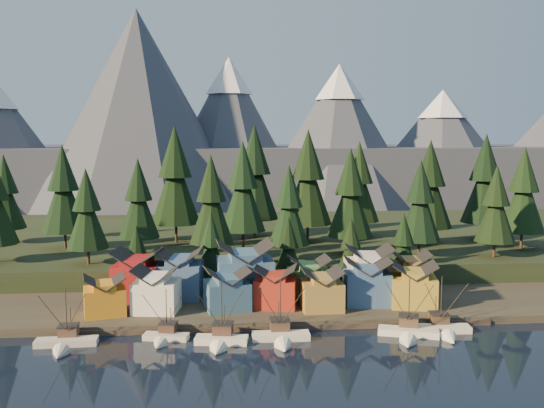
{
  "coord_description": "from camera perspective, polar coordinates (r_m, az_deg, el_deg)",
  "views": [
    {
      "loc": [
        -10.13,
        -90.92,
        34.87
      ],
      "look_at": [
        0.48,
        30.0,
        21.4
      ],
      "focal_mm": 40.0,
      "sensor_mm": 36.0,
      "label": 1
    }
  ],
  "objects": [
    {
      "name": "tree_hill_17",
      "position": [
        168.78,
        22.59,
        0.95
      ],
      "size": [
        11.37,
        11.37,
        26.49
      ],
      "color": "#332319",
      "rests_on": "hillside"
    },
    {
      "name": "shore_strip",
      "position": [
        135.67,
        -0.58,
        -8.24
      ],
      "size": [
        400.0,
        50.0,
        1.5
      ],
      "primitive_type": "cube",
      "color": "#322E24",
      "rests_on": "ground"
    },
    {
      "name": "tree_hill_10",
      "position": [
        176.1,
        8.18,
        1.81
      ],
      "size": [
        11.92,
        11.92,
        27.78
      ],
      "color": "#332319",
      "rests_on": "hillside"
    },
    {
      "name": "tree_hill_2",
      "position": [
        143.09,
        -17.03,
        -0.71
      ],
      "size": [
        9.45,
        9.45,
        22.0
      ],
      "color": "#332319",
      "rests_on": "hillside"
    },
    {
      "name": "tree_hill_16",
      "position": [
        179.23,
        -23.83,
        0.81
      ],
      "size": [
        10.46,
        10.46,
        24.36
      ],
      "color": "#332319",
      "rests_on": "hillside"
    },
    {
      "name": "house_front_4",
      "position": [
        119.08,
        4.69,
        -7.89
      ],
      "size": [
        7.82,
        8.43,
        7.93
      ],
      "rotation": [
        0.0,
        0.0,
        0.01
      ],
      "color": "olive",
      "rests_on": "shore_strip"
    },
    {
      "name": "tree_hill_15",
      "position": [
        173.56,
        -1.66,
        2.68
      ],
      "size": [
        14.01,
        14.01,
        32.63
      ],
      "color": "#332319",
      "rests_on": "hillside"
    },
    {
      "name": "house_back_0",
      "position": [
        128.91,
        -12.53,
        -6.36
      ],
      "size": [
        10.45,
        10.12,
        10.27
      ],
      "rotation": [
        0.0,
        0.0,
        -0.12
      ],
      "color": "maroon",
      "rests_on": "shore_strip"
    },
    {
      "name": "hillside",
      "position": [
        183.98,
        -1.79,
        -3.65
      ],
      "size": [
        420.0,
        100.0,
        6.0
      ],
      "primitive_type": "cube",
      "color": "black",
      "rests_on": "ground"
    },
    {
      "name": "house_back_2",
      "position": [
        125.75,
        -2.58,
        -6.13
      ],
      "size": [
        11.9,
        11.05,
        11.89
      ],
      "rotation": [
        0.0,
        0.0,
        0.07
      ],
      "color": "#385D85",
      "rests_on": "shore_strip"
    },
    {
      "name": "tree_shore_4",
      "position": [
        139.36,
        12.26,
        -3.87
      ],
      "size": [
        7.1,
        7.1,
        16.55
      ],
      "color": "#332319",
      "rests_on": "shore_strip"
    },
    {
      "name": "ground",
      "position": [
        97.9,
        1.3,
        -14.54
      ],
      "size": [
        500.0,
        500.0,
        0.0
      ],
      "primitive_type": "plane",
      "color": "black",
      "rests_on": "ground"
    },
    {
      "name": "tree_hill_4",
      "position": [
        166.73,
        -9.09,
        2.35
      ],
      "size": [
        13.76,
        13.76,
        32.06
      ],
      "color": "#332319",
      "rests_on": "hillside"
    },
    {
      "name": "tree_shore_1",
      "position": [
        133.1,
        -5.75,
        -4.08
      ],
      "size": [
        7.39,
        7.39,
        17.22
      ],
      "color": "#332319",
      "rests_on": "shore_strip"
    },
    {
      "name": "house_back_3",
      "position": [
        127.58,
        3.48,
        -6.78
      ],
      "size": [
        8.57,
        7.68,
        8.49
      ],
      "rotation": [
        0.0,
        0.0,
        0.03
      ],
      "color": "#4B8749",
      "rests_on": "shore_strip"
    },
    {
      "name": "tree_hill_12",
      "position": [
        167.19,
        14.62,
        1.51
      ],
      "size": [
        12.11,
        12.11,
        28.22
      ],
      "color": "#332319",
      "rests_on": "hillside"
    },
    {
      "name": "tree_shore_2",
      "position": [
        134.05,
        1.55,
        -4.22
      ],
      "size": [
        6.94,
        6.94,
        16.16
      ],
      "color": "#332319",
      "rests_on": "shore_strip"
    },
    {
      "name": "house_back_1",
      "position": [
        128.29,
        -8.66,
        -6.37
      ],
      "size": [
        9.81,
        9.91,
        10.17
      ],
      "rotation": [
        0.0,
        0.0,
        -0.09
      ],
      "color": "#395786",
      "rests_on": "shore_strip"
    },
    {
      "name": "boat_5",
      "position": [
        110.24,
        12.73,
        -11.1
      ],
      "size": [
        11.21,
        11.64,
        11.71
      ],
      "rotation": [
        0.0,
        0.0,
        -0.32
      ],
      "color": "white",
      "rests_on": "ground"
    },
    {
      "name": "dock",
      "position": [
        113.23,
        0.36,
        -11.34
      ],
      "size": [
        80.0,
        4.0,
        1.0
      ],
      "primitive_type": "cube",
      "color": "#463B32",
      "rests_on": "ground"
    },
    {
      "name": "boat_1",
      "position": [
        107.46,
        -10.1,
        -11.62
      ],
      "size": [
        8.3,
        8.77,
        9.86
      ],
      "rotation": [
        0.0,
        0.0,
        -0.21
      ],
      "color": "beige",
      "rests_on": "ground"
    },
    {
      "name": "tree_shore_3",
      "position": [
        136.39,
        7.42,
        -4.21
      ],
      "size": [
        6.73,
        6.73,
        15.67
      ],
      "color": "#332319",
      "rests_on": "shore_strip"
    },
    {
      "name": "tree_hill_3",
      "position": [
        153.04,
        -12.45,
        0.22
      ],
      "size": [
        10.2,
        10.2,
        23.75
      ],
      "color": "#332319",
      "rests_on": "hillside"
    },
    {
      "name": "boat_2",
      "position": [
        104.15,
        -4.87,
        -11.93
      ],
      "size": [
        9.5,
        10.09,
        11.53
      ],
      "rotation": [
        0.0,
        0.0,
        -0.15
      ],
      "color": "white",
      "rests_on": "ground"
    },
    {
      "name": "house_front_5",
      "position": [
        123.43,
        8.94,
        -7.1
      ],
      "size": [
        9.48,
        8.75,
        9.27
      ],
      "rotation": [
        0.0,
        0.0,
        -0.09
      ],
      "color": "#375583",
      "rests_on": "shore_strip"
    },
    {
      "name": "house_front_1",
      "position": [
        119.15,
        -10.84,
        -7.8
      ],
      "size": [
        9.34,
        9.06,
        8.6
      ],
      "rotation": [
        0.0,
        0.0,
        -0.14
      ],
      "color": "white",
      "rests_on": "shore_strip"
    },
    {
      "name": "house_front_6",
      "position": [
        123.88,
        13.17,
        -7.29
      ],
      "size": [
        10.17,
        9.8,
        8.68
      ],
      "rotation": [
        0.0,
        0.0,
        -0.21
      ],
      "color": "#AD8D2C",
      "rests_on": "shore_strip"
    },
    {
      "name": "tree_hill_13",
      "position": [
        154.75,
        20.32,
        -0.24
      ],
      "size": [
        9.6,
        9.6,
        22.37
      ],
      "color": "#332319",
      "rests_on": "hillside"
    },
    {
      "name": "tree_hill_11",
      "position": [
        149.76,
        13.76,
        0.02
      ],
      "size": [
        10.12,
        10.12,
        23.57
      ],
      "color": "#332319",
      "rests_on": "hillside"
    },
    {
      "name": "tree_hill_6",
      "position": [
        156.62,
        -2.75,
        1.36
      ],
      "size": [
        12.04,
        12.04,
        28.04
      ],
      "color": "#332319",
      "rests_on": "hillside"
    },
    {
      "name": "tree_shore_0",
      "position": [
        134.55,
        -12.6,
        -4.7
      ],
      "size": [
        6.28,
        6.28,
        14.63
      ],
      "color": "#332319",
      "rests_on": "shore_strip"
    },
    {
      "name": "tree_hill_1",
      "position": [
        164.44,
        -19.03,
        1.08
      ],
      "size": [
        11.64,
        11.64,
        27.12
      ],
      "color": "#332319",
      "rests_on": "hillside"
    },
    {
      "name": "tree_hill_9",
      "position": [
        150.11,
        7.37,
        0.74
      ],
      "size": [
        11.3,
        11.3,
        26.33
      ],
      "color": "#332319",
      "rests_on": "hillside"
    },
    {
      "name": "tree_hill_5",
      "position": [
        141.75,
        -5.74,
        0.12
      ],
      "size": [
        10.7,
        10.7,
        24.92
      ],
      "color": "#332319",
      "rests_on": "hillside"
    },
    {
      "name": "house_front_0",
      "position": [
        119.38,
        -15.48,
        -8.18
      ],
      "size": [
        8.94,
        8.63,
        7.49
      ],
      "rotation": [
        0.0,
        0.0,
        0.24
      ],
      "color": "orange",
      "rests_on": "shore_strip"
    },
    {
      "name": "boat_6",
      "position": [
        113.72,
        15.86,
        -10.7
      ],
      "size": [
        10.62,
        11.44,
        11.2
      ],
      "rotation": [
        0.0,
        0.0,
        -0.07
      ],
      "color": "white",
      "rests_on": "ground"
    },
    {
      "name": "boat_0",
      "position": [
        108.48,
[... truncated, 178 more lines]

